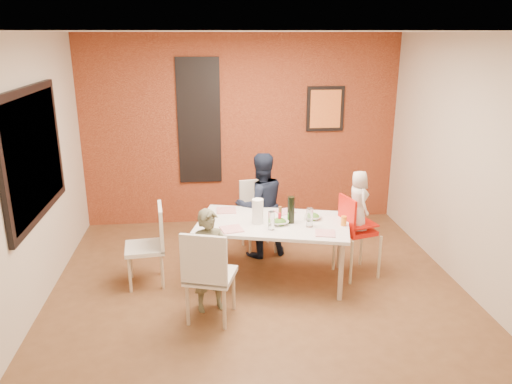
{
  "coord_description": "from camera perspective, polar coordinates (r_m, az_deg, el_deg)",
  "views": [
    {
      "loc": [
        -0.54,
        -4.79,
        2.69
      ],
      "look_at": [
        0.0,
        0.3,
        1.05
      ],
      "focal_mm": 35.0,
      "sensor_mm": 36.0,
      "label": 1
    }
  ],
  "objects": [
    {
      "name": "glassblock_surround",
      "position": [
        7.1,
        -6.52,
        8.0
      ],
      "size": [
        0.6,
        0.03,
        1.76
      ],
      "primitive_type": "cube",
      "color": "black",
      "rests_on": "wall_back"
    },
    {
      "name": "condiment_red",
      "position": [
        5.44,
        2.7,
        -3.08
      ],
      "size": [
        0.03,
        0.03,
        0.13
      ],
      "primitive_type": "cylinder",
      "color": "red",
      "rests_on": "dining_table"
    },
    {
      "name": "wine_bottle",
      "position": [
        5.47,
        4.02,
        -2.06
      ],
      "size": [
        0.08,
        0.08,
        0.3
      ],
      "primitive_type": "cylinder",
      "color": "black",
      "rests_on": "dining_table"
    },
    {
      "name": "chair_left",
      "position": [
        5.62,
        -11.83,
        -5.48
      ],
      "size": [
        0.46,
        0.46,
        0.91
      ],
      "rotation": [
        0.0,
        0.0,
        4.82
      ],
      "color": "white",
      "rests_on": "ground"
    },
    {
      "name": "ceiling",
      "position": [
        4.82,
        0.4,
        17.88
      ],
      "size": [
        4.5,
        4.5,
        0.02
      ],
      "primitive_type": "cube",
      "color": "silver",
      "rests_on": "wall_back"
    },
    {
      "name": "brick_accent_wall",
      "position": [
        7.17,
        -1.64,
        6.98
      ],
      "size": [
        4.5,
        0.02,
        2.7
      ],
      "primitive_type": "cube",
      "color": "maroon",
      "rests_on": "ground"
    },
    {
      "name": "condiment_brown",
      "position": [
        5.59,
        2.77,
        -2.41
      ],
      "size": [
        0.04,
        0.04,
        0.15
      ],
      "primitive_type": "cylinder",
      "color": "brown",
      "rests_on": "dining_table"
    },
    {
      "name": "paper_towel_roll",
      "position": [
        5.44,
        0.19,
        -2.23
      ],
      "size": [
        0.12,
        0.12,
        0.28
      ],
      "primitive_type": "cylinder",
      "color": "white",
      "rests_on": "dining_table"
    },
    {
      "name": "chair_far",
      "position": [
        6.43,
        0.15,
        -2.18
      ],
      "size": [
        0.48,
        0.48,
        0.89
      ],
      "rotation": [
        0.0,
        0.0,
        0.18
      ],
      "color": "white",
      "rests_on": "ground"
    },
    {
      "name": "child_far",
      "position": [
        6.15,
        0.52,
        -1.51
      ],
      "size": [
        0.75,
        0.64,
        1.32
      ],
      "primitive_type": "imported",
      "rotation": [
        0.0,
        0.0,
        3.39
      ],
      "color": "black",
      "rests_on": "ground"
    },
    {
      "name": "plate_near_right",
      "position": [
        5.27,
        7.92,
        -4.67
      ],
      "size": [
        0.25,
        0.25,
        0.01
      ],
      "primitive_type": "cube",
      "rotation": [
        0.0,
        0.0,
        -0.22
      ],
      "color": "white",
      "rests_on": "dining_table"
    },
    {
      "name": "dining_table",
      "position": [
        5.56,
        1.99,
        -4.0
      ],
      "size": [
        1.83,
        1.31,
        0.69
      ],
      "rotation": [
        0.0,
        0.0,
        -0.25
      ],
      "color": "white",
      "rests_on": "ground"
    },
    {
      "name": "condiment_green",
      "position": [
        5.48,
        3.77,
        -2.96
      ],
      "size": [
        0.03,
        0.03,
        0.13
      ],
      "primitive_type": "cylinder",
      "color": "#357C29",
      "rests_on": "dining_table"
    },
    {
      "name": "plate_far_mid",
      "position": [
        5.84,
        3.3,
        -2.25
      ],
      "size": [
        0.25,
        0.25,
        0.01
      ],
      "primitive_type": "cube",
      "rotation": [
        0.0,
        0.0,
        0.37
      ],
      "color": "white",
      "rests_on": "dining_table"
    },
    {
      "name": "high_chair",
      "position": [
        5.77,
        11.22,
        -4.09
      ],
      "size": [
        0.49,
        0.49,
        0.96
      ],
      "rotation": [
        0.0,
        0.0,
        1.85
      ],
      "color": "red",
      "rests_on": "ground"
    },
    {
      "name": "wall_front",
      "position": [
        2.92,
        5.37,
        -9.61
      ],
      "size": [
        4.5,
        0.02,
        2.7
      ],
      "primitive_type": "cube",
      "color": "beige",
      "rests_on": "ground"
    },
    {
      "name": "toddler",
      "position": [
        5.67,
        11.61,
        -0.95
      ],
      "size": [
        0.26,
        0.36,
        0.68
      ],
      "primitive_type": "imported",
      "rotation": [
        0.0,
        0.0,
        1.72
      ],
      "color": "silver",
      "rests_on": "high_chair"
    },
    {
      "name": "sippy_cup",
      "position": [
        5.5,
        9.99,
        -3.28
      ],
      "size": [
        0.06,
        0.06,
        0.11
      ],
      "primitive_type": "cylinder",
      "color": "orange",
      "rests_on": "dining_table"
    },
    {
      "name": "picture_window_frame",
      "position": [
        5.39,
        -24.13,
        3.98
      ],
      "size": [
        0.05,
        1.7,
        1.3
      ],
      "primitive_type": "cube",
      "color": "black",
      "rests_on": "wall_left"
    },
    {
      "name": "wall_right",
      "position": [
        5.7,
        23.47,
        2.69
      ],
      "size": [
        0.02,
        4.5,
        2.7
      ],
      "primitive_type": "cube",
      "color": "beige",
      "rests_on": "ground"
    },
    {
      "name": "wine_glass_a",
      "position": [
        5.29,
        1.76,
        -3.29
      ],
      "size": [
        0.07,
        0.07,
        0.2
      ],
      "primitive_type": "cylinder",
      "color": "white",
      "rests_on": "dining_table"
    },
    {
      "name": "ground",
      "position": [
        5.52,
        0.34,
        -11.4
      ],
      "size": [
        4.5,
        4.5,
        0.0
      ],
      "primitive_type": "plane",
      "color": "brown",
      "rests_on": "ground"
    },
    {
      "name": "glassblock_strip",
      "position": [
        7.11,
        -6.52,
        8.01
      ],
      "size": [
        0.55,
        0.03,
        1.7
      ],
      "primitive_type": "cube",
      "color": "white",
      "rests_on": "wall_back"
    },
    {
      "name": "chair_near",
      "position": [
        4.79,
        -5.53,
        -9.09
      ],
      "size": [
        0.55,
        0.55,
        0.96
      ],
      "rotation": [
        0.0,
        0.0,
        2.84
      ],
      "color": "silver",
      "rests_on": "ground"
    },
    {
      "name": "art_print_canvas",
      "position": [
        7.27,
        7.95,
        9.37
      ],
      "size": [
        0.44,
        0.01,
        0.54
      ],
      "primitive_type": "cube",
      "color": "orange",
      "rests_on": "wall_back"
    },
    {
      "name": "picture_window_pane",
      "position": [
        5.38,
        -23.97,
        3.99
      ],
      "size": [
        0.02,
        1.55,
        1.15
      ],
      "primitive_type": "cube",
      "color": "black",
      "rests_on": "wall_left"
    },
    {
      "name": "art_print_frame",
      "position": [
        7.29,
        7.92,
        9.39
      ],
      "size": [
        0.54,
        0.03,
        0.64
      ],
      "primitive_type": "cube",
      "color": "black",
      "rests_on": "wall_back"
    },
    {
      "name": "plate_near_left",
      "position": [
        5.32,
        -2.8,
        -4.26
      ],
      "size": [
        0.26,
        0.26,
        0.01
      ],
      "primitive_type": "cube",
      "rotation": [
        0.0,
        0.0,
        0.23
      ],
      "color": "white",
      "rests_on": "dining_table"
    },
    {
      "name": "wall_left",
      "position": [
        5.26,
        -24.8,
        1.33
      ],
      "size": [
        0.02,
        4.5,
        2.7
      ],
      "primitive_type": "cube",
      "color": "beige",
      "rests_on": "ground"
    },
    {
      "name": "plate_far_left",
      "position": [
        5.88,
        -3.41,
        -2.1
      ],
      "size": [
        0.23,
        0.23,
        0.01
      ],
      "primitive_type": "cube",
      "rotation": [
        0.0,
        0.0,
        -0.03
      ],
      "color": "white",
      "rests_on": "dining_table"
    },
    {
      "name": "child_near",
      "position": [
        5.0,
        -5.28,
        -7.83
      ],
      "size": [
        0.44,
        0.35,
        1.07
      ],
      "primitive_type": "imported",
      "rotation": [
        0.0,
        0.0,
        0.27
      ],
      "color": "brown",
      "rests_on": "ground"
    },
    {
      "name": "salad_bowl_a",
      "position": [
        5.46,
        2.71,
        -3.47
      ],
      "size": [
        0.22,
        0.22,
        0.05
      ],
      "primitive_type": "imported",
      "rotation": [
        0.0,
        0.0,
        0.19
      ],
      "color": "white",
      "rests_on": "dining_table"
    },
    {
      "name": "salad_bowl_b",
      "position": [
        5.65,
        6.5,
        -2.85
      ],
      "size": [
        0.24,
        0.24,
        0.05
      ],
      "primitive_type": "imported",
      "rotation": [
        0.0,
        0.0,
        -0.28
      ],
      "color": "silver",
      "rests_on": "dining_table"
    },
    {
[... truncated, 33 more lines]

